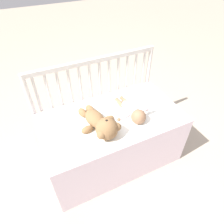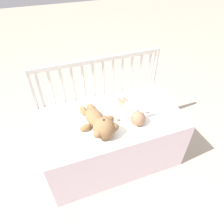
{
  "view_description": "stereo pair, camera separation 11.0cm",
  "coord_description": "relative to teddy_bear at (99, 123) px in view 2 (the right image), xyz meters",
  "views": [
    {
      "loc": [
        -0.5,
        -1.04,
        1.58
      ],
      "look_at": [
        0.0,
        -0.0,
        0.57
      ],
      "focal_mm": 32.0,
      "sensor_mm": 36.0,
      "label": 1
    },
    {
      "loc": [
        -0.4,
        -1.08,
        1.58
      ],
      "look_at": [
        0.0,
        -0.0,
        0.57
      ],
      "focal_mm": 32.0,
      "sensor_mm": 36.0,
      "label": 2
    }
  ],
  "objects": [
    {
      "name": "crib_mattress",
      "position": [
        0.13,
        0.08,
        -0.32
      ],
      "size": [
        1.13,
        0.62,
        0.51
      ],
      "color": "silver",
      "rests_on": "ground_plane"
    },
    {
      "name": "ground_plane",
      "position": [
        0.13,
        0.08,
        -0.57
      ],
      "size": [
        12.0,
        12.0,
        0.0
      ],
      "primitive_type": "plane",
      "color": "tan"
    },
    {
      "name": "teddy_bear",
      "position": [
        0.0,
        0.0,
        0.0
      ],
      "size": [
        0.29,
        0.43,
        0.16
      ],
      "color": "olive",
      "rests_on": "crib_mattress"
    },
    {
      "name": "blanket",
      "position": [
        0.13,
        0.08,
        -0.06
      ],
      "size": [
        0.82,
        0.54,
        0.01
      ],
      "color": "white",
      "rests_on": "crib_mattress"
    },
    {
      "name": "crib_rail",
      "position": [
        0.13,
        0.42,
        0.04
      ],
      "size": [
        1.13,
        0.04,
        0.86
      ],
      "color": "beige",
      "rests_on": "ground_plane"
    },
    {
      "name": "baby",
      "position": [
        0.29,
        0.04,
        -0.02
      ],
      "size": [
        0.3,
        0.38,
        0.11
      ],
      "color": "white",
      "rests_on": "crib_mattress"
    }
  ]
}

